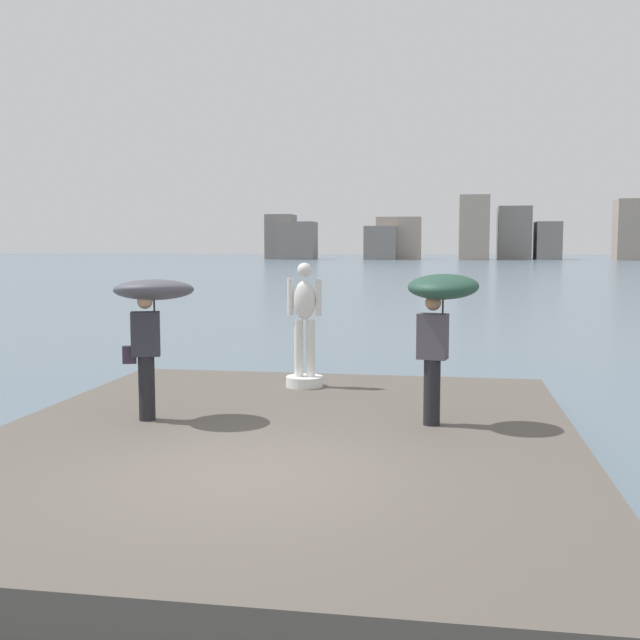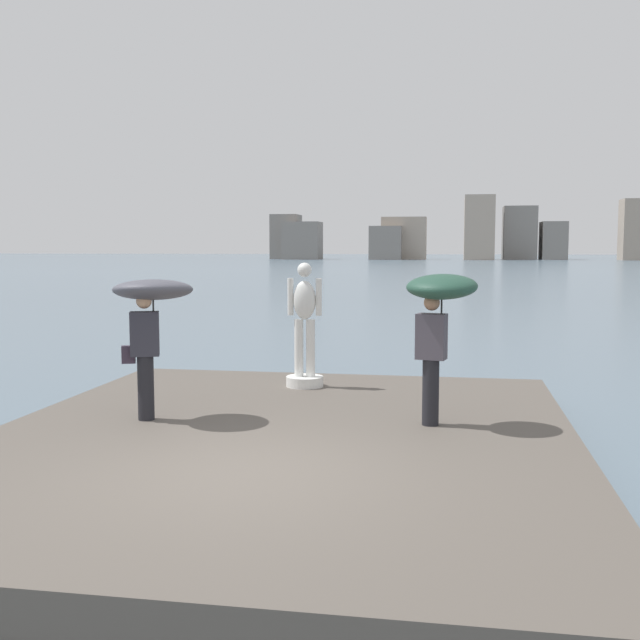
# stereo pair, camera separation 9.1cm
# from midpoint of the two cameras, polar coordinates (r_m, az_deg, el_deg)

# --- Properties ---
(ground_plane) EXTENTS (400.00, 400.00, 0.00)m
(ground_plane) POSITION_cam_midpoint_polar(r_m,az_deg,el_deg) (47.81, 6.89, 2.20)
(ground_plane) COLOR slate
(pier) EXTENTS (7.44, 9.21, 0.40)m
(pier) POSITION_cam_midpoint_polar(r_m,az_deg,el_deg) (9.86, -3.22, -9.55)
(pier) COLOR #564F47
(pier) RESTS_ON ground
(statue_white_figure) EXTENTS (0.62, 0.62, 2.08)m
(statue_white_figure) POSITION_cam_midpoint_polar(r_m,az_deg,el_deg) (12.86, -1.36, -1.16)
(statue_white_figure) COLOR white
(statue_white_figure) RESTS_ON pier
(onlooker_left) EXTENTS (1.38, 1.39, 1.96)m
(onlooker_left) POSITION_cam_midpoint_polar(r_m,az_deg,el_deg) (10.60, -12.63, 1.02)
(onlooker_left) COLOR black
(onlooker_left) RESTS_ON pier
(onlooker_right) EXTENTS (1.11, 1.13, 2.03)m
(onlooker_right) POSITION_cam_midpoint_polar(r_m,az_deg,el_deg) (10.13, 8.65, 1.00)
(onlooker_right) COLOR black
(onlooker_right) RESTS_ON pier
(distant_skyline) EXTENTS (75.95, 12.26, 12.44)m
(distant_skyline) POSITION_cam_midpoint_polar(r_m,az_deg,el_deg) (155.31, 9.70, 6.24)
(distant_skyline) COLOR gray
(distant_skyline) RESTS_ON ground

